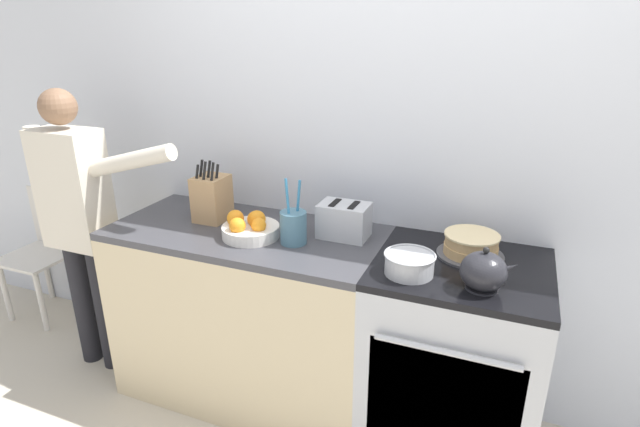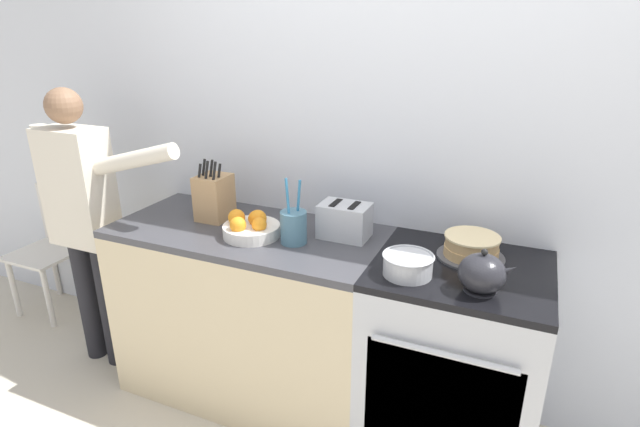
% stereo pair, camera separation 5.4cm
% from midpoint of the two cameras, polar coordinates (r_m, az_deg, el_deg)
% --- Properties ---
extents(wall_back, '(8.00, 0.04, 2.60)m').
position_cam_midpoint_polar(wall_back, '(2.35, 10.73, 7.03)').
color(wall_back, silver).
rests_on(wall_back, ground_plane).
extents(counter_cabinet, '(1.31, 0.63, 0.93)m').
position_cam_midpoint_polar(counter_cabinet, '(2.63, -7.24, -11.15)').
color(counter_cabinet, beige).
rests_on(counter_cabinet, ground_plane).
extents(stove_range, '(0.71, 0.66, 0.93)m').
position_cam_midpoint_polar(stove_range, '(2.35, 15.46, -16.07)').
color(stove_range, '#B7BABF').
rests_on(stove_range, ground_plane).
extents(layer_cake, '(0.28, 0.28, 0.10)m').
position_cam_midpoint_polar(layer_cake, '(2.19, 17.60, -3.72)').
color(layer_cake, '#4C4C51').
rests_on(layer_cake, stove_range).
extents(tea_kettle, '(0.21, 0.17, 0.17)m').
position_cam_midpoint_polar(tea_kettle, '(1.92, 18.85, -6.52)').
color(tea_kettle, '#232328').
rests_on(tea_kettle, stove_range).
extents(mixing_bowl, '(0.20, 0.20, 0.09)m').
position_cam_midpoint_polar(mixing_bowl, '(1.98, 10.78, -5.77)').
color(mixing_bowl, '#B7BABF').
rests_on(mixing_bowl, stove_range).
extents(knife_block, '(0.15, 0.16, 0.31)m').
position_cam_midpoint_polar(knife_block, '(2.53, -11.41, 1.85)').
color(knife_block, tan).
rests_on(knife_block, counter_cabinet).
extents(utensil_crock, '(0.12, 0.12, 0.30)m').
position_cam_midpoint_polar(utensil_crock, '(2.22, -2.34, -1.50)').
color(utensil_crock, '#477084').
rests_on(utensil_crock, counter_cabinet).
extents(fruit_bowl, '(0.26, 0.26, 0.12)m').
position_cam_midpoint_polar(fruit_bowl, '(2.32, -7.26, -1.52)').
color(fruit_bowl, silver).
rests_on(fruit_bowl, counter_cabinet).
extents(toaster, '(0.24, 0.16, 0.16)m').
position_cam_midpoint_polar(toaster, '(2.28, 3.51, -0.82)').
color(toaster, '#B7BABF').
rests_on(toaster, counter_cabinet).
extents(person_baker, '(0.91, 0.20, 1.56)m').
position_cam_midpoint_polar(person_baker, '(2.90, -24.93, 0.35)').
color(person_baker, black).
rests_on(person_baker, ground_plane).
extents(dining_chair, '(0.40, 0.40, 0.84)m').
position_cam_midpoint_polar(dining_chair, '(3.80, -27.65, -2.78)').
color(dining_chair, silver).
rests_on(dining_chair, ground_plane).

